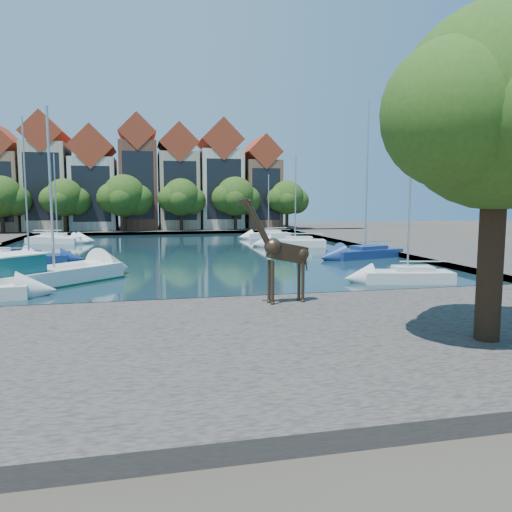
% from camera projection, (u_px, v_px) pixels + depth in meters
% --- Properties ---
extents(ground, '(160.00, 160.00, 0.00)m').
position_uv_depth(ground, '(219.00, 307.00, 23.50)').
color(ground, '#38332B').
rests_on(ground, ground).
extents(water_basin, '(38.00, 50.00, 0.08)m').
position_uv_depth(water_basin, '(181.00, 253.00, 46.76)').
color(water_basin, black).
rests_on(water_basin, ground).
extents(near_quay, '(50.00, 14.00, 0.50)m').
position_uv_depth(near_quay, '(250.00, 344.00, 16.69)').
color(near_quay, '#4E4A44').
rests_on(near_quay, ground).
extents(far_quay, '(60.00, 16.00, 0.50)m').
position_uv_depth(far_quay, '(166.00, 230.00, 77.75)').
color(far_quay, '#4E4A44').
rests_on(far_quay, ground).
extents(right_quay, '(14.00, 52.00, 0.50)m').
position_uv_depth(right_quay, '(422.00, 245.00, 52.20)').
color(right_quay, '#4E4A44').
rests_on(right_quay, ground).
extents(plane_tree, '(8.32, 6.40, 10.62)m').
position_uv_depth(plane_tree, '(502.00, 116.00, 15.56)').
color(plane_tree, '#332114').
rests_on(plane_tree, near_quay).
extents(townhouse_west_end, '(5.44, 9.18, 14.93)m').
position_uv_depth(townhouse_west_end, '(3.00, 183.00, 71.89)').
color(townhouse_west_end, '#8D6A4D').
rests_on(townhouse_west_end, far_quay).
extents(townhouse_west_mid, '(5.94, 9.18, 16.79)m').
position_uv_depth(townhouse_west_mid, '(47.00, 177.00, 73.10)').
color(townhouse_west_mid, '#BBAD90').
rests_on(townhouse_west_mid, far_quay).
extents(townhouse_west_inner, '(6.43, 9.18, 15.15)m').
position_uv_depth(townhouse_west_inner, '(94.00, 183.00, 74.63)').
color(townhouse_west_inner, beige).
rests_on(townhouse_west_inner, far_quay).
extents(townhouse_center, '(5.44, 9.18, 16.93)m').
position_uv_depth(townhouse_center, '(138.00, 177.00, 75.93)').
color(townhouse_center, brown).
rests_on(townhouse_center, far_quay).
extents(townhouse_east_inner, '(5.94, 9.18, 15.79)m').
position_uv_depth(townhouse_east_inner, '(178.00, 181.00, 77.31)').
color(townhouse_east_inner, tan).
rests_on(townhouse_east_inner, far_quay).
extents(townhouse_east_mid, '(6.43, 9.18, 16.65)m').
position_uv_depth(townhouse_east_mid, '(220.00, 179.00, 78.69)').
color(townhouse_east_mid, beige).
rests_on(townhouse_east_mid, far_quay).
extents(townhouse_east_end, '(5.44, 9.18, 14.43)m').
position_uv_depth(townhouse_east_end, '(260.00, 186.00, 80.22)').
color(townhouse_east_end, brown).
rests_on(townhouse_east_end, far_quay).
extents(far_tree_far_west, '(7.28, 5.60, 7.68)m').
position_uv_depth(far_tree_far_west, '(2.00, 198.00, 67.06)').
color(far_tree_far_west, '#332114').
rests_on(far_tree_far_west, far_quay).
extents(far_tree_west, '(6.76, 5.20, 7.36)m').
position_uv_depth(far_tree_west, '(65.00, 199.00, 68.82)').
color(far_tree_west, '#332114').
rests_on(far_tree_west, far_quay).
extents(far_tree_mid_west, '(7.80, 6.00, 8.00)m').
position_uv_depth(far_tree_mid_west, '(125.00, 197.00, 70.55)').
color(far_tree_mid_west, '#332114').
rests_on(far_tree_mid_west, far_quay).
extents(far_tree_mid_east, '(7.02, 5.40, 7.52)m').
position_uv_depth(far_tree_mid_east, '(182.00, 198.00, 72.31)').
color(far_tree_mid_east, '#332114').
rests_on(far_tree_mid_east, far_quay).
extents(far_tree_east, '(7.54, 5.80, 7.84)m').
position_uv_depth(far_tree_east, '(236.00, 198.00, 74.05)').
color(far_tree_east, '#332114').
rests_on(far_tree_east, far_quay).
extents(far_tree_far_east, '(6.76, 5.20, 7.36)m').
position_uv_depth(far_tree_far_east, '(288.00, 199.00, 75.81)').
color(far_tree_far_east, '#332114').
rests_on(far_tree_far_east, far_quay).
extents(giraffe_statue, '(3.23, 0.81, 4.61)m').
position_uv_depth(giraffe_statue, '(282.00, 252.00, 21.86)').
color(giraffe_statue, '#332619').
rests_on(giraffe_statue, near_quay).
extents(motorsailer, '(9.49, 9.32, 10.24)m').
position_uv_depth(motorsailer, '(30.00, 274.00, 27.97)').
color(motorsailer, silver).
rests_on(motorsailer, water_basin).
extents(sailboat_left_b, '(5.74, 2.58, 11.07)m').
position_uv_depth(sailboat_left_b, '(29.00, 257.00, 38.08)').
color(sailboat_left_b, navy).
rests_on(sailboat_left_b, water_basin).
extents(sailboat_left_d, '(5.99, 2.93, 9.99)m').
position_uv_depth(sailboat_left_d, '(58.00, 238.00, 56.34)').
color(sailboat_left_d, white).
rests_on(sailboat_left_d, water_basin).
extents(sailboat_left_e, '(6.16, 3.79, 9.27)m').
position_uv_depth(sailboat_left_e, '(54.00, 239.00, 56.29)').
color(sailboat_left_e, white).
rests_on(sailboat_left_e, water_basin).
extents(sailboat_right_a, '(5.52, 2.90, 10.41)m').
position_uv_depth(sailboat_right_a, '(407.00, 273.00, 29.93)').
color(sailboat_right_a, silver).
rests_on(sailboat_right_a, water_basin).
extents(sailboat_right_b, '(7.02, 4.17, 12.96)m').
position_uv_depth(sailboat_right_b, '(365.00, 251.00, 42.50)').
color(sailboat_right_b, navy).
rests_on(sailboat_right_b, water_basin).
extents(sailboat_right_c, '(6.59, 3.60, 9.46)m').
position_uv_depth(sailboat_right_c, '(295.00, 241.00, 52.02)').
color(sailboat_right_c, silver).
rests_on(sailboat_right_c, water_basin).
extents(sailboat_right_d, '(5.41, 2.06, 8.01)m').
position_uv_depth(sailboat_right_d, '(268.00, 234.00, 63.06)').
color(sailboat_right_d, white).
rests_on(sailboat_right_d, water_basin).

